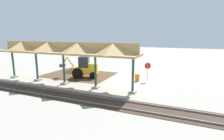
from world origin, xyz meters
name	(u,v)px	position (x,y,z in m)	size (l,w,h in m)	color
ground_plane	(132,81)	(0.00, 0.00, 0.00)	(120.00, 120.00, 0.00)	gray
dirt_work_zone	(79,75)	(8.12, -0.62, 0.00)	(9.62, 7.00, 0.01)	#4C3823
platform_canopy	(63,48)	(6.97, 4.13, 4.17)	(17.65, 3.20, 4.90)	#9E998E
rail_tracks	(107,102)	(0.00, 7.48, 0.03)	(60.00, 2.58, 0.15)	slate
stop_sign	(148,68)	(-1.68, -1.03, 1.65)	(0.74, 0.25, 2.29)	gray
backhoe	(85,68)	(6.44, 0.45, 1.27)	(5.14, 2.73, 2.82)	yellow
dirt_mound	(73,72)	(9.93, -1.63, 0.00)	(5.46, 5.46, 1.66)	#4C3823
traffic_barrel	(137,77)	(-0.54, -0.43, 0.45)	(0.56, 0.56, 0.90)	orange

